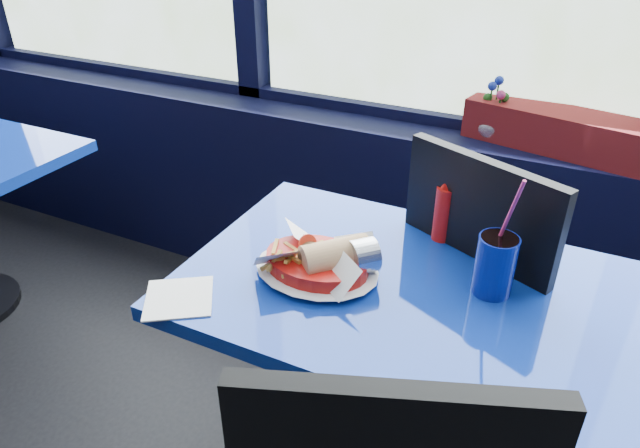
{
  "coord_description": "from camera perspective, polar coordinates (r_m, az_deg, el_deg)",
  "views": [
    {
      "loc": [
        0.52,
        0.94,
        1.55
      ],
      "look_at": [
        0.01,
        1.98,
        0.87
      ],
      "focal_mm": 32.0,
      "sensor_mm": 36.0,
      "label": 1
    }
  ],
  "objects": [
    {
      "name": "flower_vase",
      "position": [
        2.09,
        16.84,
        9.91
      ],
      "size": [
        0.11,
        0.12,
        0.21
      ],
      "rotation": [
        0.0,
        0.0,
        -0.1
      ],
      "color": "silver",
      "rests_on": "window_sill"
    },
    {
      "name": "chair_near_back",
      "position": [
        1.7,
        13.44,
        -5.25
      ],
      "size": [
        0.6,
        0.6,
        1.01
      ],
      "rotation": [
        0.0,
        0.0,
        2.72
      ],
      "color": "black",
      "rests_on": "ground"
    },
    {
      "name": "napkin",
      "position": [
        1.34,
        -13.93,
        -7.2
      ],
      "size": [
        0.21,
        0.21,
        0.0
      ],
      "primitive_type": "cube",
      "rotation": [
        0.0,
        0.0,
        0.59
      ],
      "color": "white",
      "rests_on": "near_table"
    },
    {
      "name": "ketchup_bottle",
      "position": [
        1.51,
        12.36,
        1.43
      ],
      "size": [
        0.05,
        0.05,
        0.2
      ],
      "color": "#AA100B",
      "rests_on": "near_table"
    },
    {
      "name": "soda_cup",
      "position": [
        1.34,
        17.12,
        -3.82
      ],
      "size": [
        0.09,
        0.09,
        0.3
      ],
      "rotation": [
        0.0,
        0.0,
        0.11
      ],
      "color": "navy",
      "rests_on": "near_table"
    },
    {
      "name": "planter_box",
      "position": [
        2.06,
        23.47,
        8.42
      ],
      "size": [
        0.68,
        0.3,
        0.13
      ],
      "primitive_type": "cube",
      "rotation": [
        0.0,
        0.0,
        -0.21
      ],
      "color": "maroon",
      "rests_on": "window_sill"
    },
    {
      "name": "window_sill",
      "position": [
        2.31,
        9.56,
        0.03
      ],
      "size": [
        5.0,
        0.26,
        0.8
      ],
      "primitive_type": "cube",
      "color": "black",
      "rests_on": "ground"
    },
    {
      "name": "near_table",
      "position": [
        1.46,
        10.89,
        -12.44
      ],
      "size": [
        1.2,
        0.7,
        0.75
      ],
      "color": "black",
      "rests_on": "ground"
    },
    {
      "name": "food_basket",
      "position": [
        1.36,
        -0.08,
        -3.79
      ],
      "size": [
        0.33,
        0.33,
        0.1
      ],
      "rotation": [
        0.0,
        0.0,
        0.38
      ],
      "color": "#AA100B",
      "rests_on": "near_table"
    }
  ]
}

